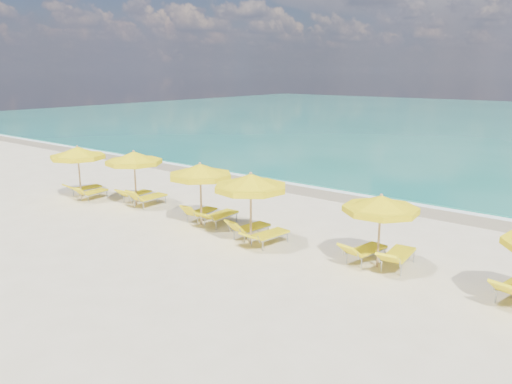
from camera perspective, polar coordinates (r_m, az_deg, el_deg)
The scene contains 19 objects.
ground_plane at distance 17.71m, azimuth -3.03°, elevation -4.68°, with size 120.00×120.00×0.00m, color beige.
wet_sand_band at distance 23.55m, azimuth 8.97°, elevation -0.17°, with size 120.00×2.60×0.01m, color tan.
foam_line at distance 24.23m, azimuth 9.91°, elevation 0.19°, with size 120.00×1.20×0.03m, color white.
whitecap_near at distance 34.64m, azimuth 8.23°, elevation 4.31°, with size 14.00×0.36×0.05m, color white.
umbrella_1 at distance 23.29m, azimuth -19.71°, elevation 4.18°, with size 2.38×2.38×2.40m.
umbrella_2 at distance 21.41m, azimuth -13.78°, elevation 3.75°, with size 2.75×2.75×2.38m.
umbrella_3 at distance 18.21m, azimuth -6.40°, elevation 2.34°, with size 3.09×3.09×2.36m.
umbrella_4 at distance 16.02m, azimuth -0.61°, elevation 1.06°, with size 2.86×2.86×2.43m.
umbrella_5 at distance 14.56m, azimuth 14.08°, elevation -1.42°, with size 2.71×2.71×2.21m.
lounger_1_left at distance 24.24m, azimuth -18.84°, elevation 0.14°, with size 0.71×1.74×0.67m.
lounger_1_right at distance 23.33m, azimuth -18.11°, elevation -0.32°, with size 0.72×1.64×0.73m.
lounger_2_left at distance 22.45m, azimuth -13.49°, elevation -0.53°, with size 0.68×1.72×0.72m.
lounger_2_right at distance 21.54m, azimuth -12.08°, elevation -0.99°, with size 0.63×1.79×0.87m.
lounger_3_left at distance 19.18m, azimuth -6.29°, elevation -2.65°, with size 0.69×1.64×0.80m.
lounger_3_right at distance 18.59m, azimuth -4.11°, elevation -3.08°, with size 0.67×1.88×0.73m.
lounger_4_left at distance 17.14m, azimuth -0.62°, elevation -4.54°, with size 0.77×1.74×0.82m.
lounger_4_right at distance 16.44m, azimuth 1.47°, elevation -5.36°, with size 0.82×1.89×0.65m.
lounger_5_left at distance 15.40m, azimuth 12.38°, elevation -7.01°, with size 0.87×1.84×0.79m.
lounger_5_right at distance 15.18m, azimuth 15.88°, elevation -7.49°, with size 0.81×1.98×0.80m.
Camera 1 is at (11.17, -12.56, 5.59)m, focal length 35.00 mm.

